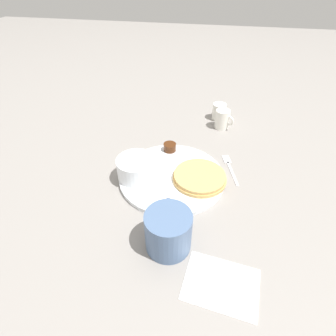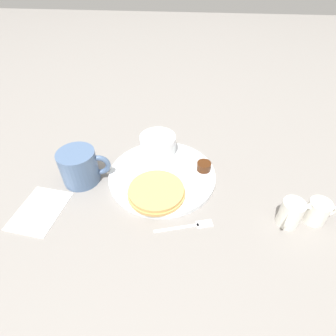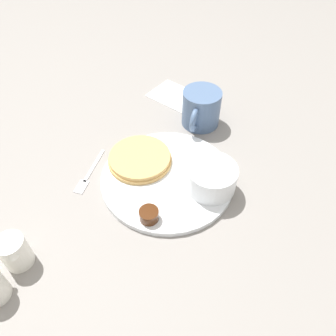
% 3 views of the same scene
% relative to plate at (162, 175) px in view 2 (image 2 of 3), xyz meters
% --- Properties ---
extents(ground_plane, '(4.00, 4.00, 0.00)m').
position_rel_plate_xyz_m(ground_plane, '(0.00, 0.00, -0.01)').
color(ground_plane, gray).
extents(plate, '(0.28, 0.28, 0.01)m').
position_rel_plate_xyz_m(plate, '(0.00, 0.00, 0.00)').
color(plate, white).
rests_on(plate, ground_plane).
extents(pancake_stack, '(0.14, 0.14, 0.02)m').
position_rel_plate_xyz_m(pancake_stack, '(-0.07, 0.01, 0.01)').
color(pancake_stack, tan).
rests_on(pancake_stack, plate).
extents(bowl, '(0.10, 0.10, 0.05)m').
position_rel_plate_xyz_m(bowl, '(0.09, 0.02, 0.04)').
color(bowl, white).
rests_on(bowl, plate).
extents(syrup_cup, '(0.04, 0.04, 0.02)m').
position_rel_plate_xyz_m(syrup_cup, '(0.03, -0.11, 0.02)').
color(syrup_cup, '#47230F').
rests_on(syrup_cup, plate).
extents(butter_ramekin, '(0.04, 0.04, 0.04)m').
position_rel_plate_xyz_m(butter_ramekin, '(0.11, 0.01, 0.02)').
color(butter_ramekin, white).
rests_on(butter_ramekin, plate).
extents(coffee_mug, '(0.09, 0.13, 0.09)m').
position_rel_plate_xyz_m(coffee_mug, '(-0.03, 0.21, 0.04)').
color(coffee_mug, slate).
rests_on(coffee_mug, ground_plane).
extents(creamer_pitcher_near, '(0.07, 0.05, 0.07)m').
position_rel_plate_xyz_m(creamer_pitcher_near, '(-0.12, -0.30, 0.03)').
color(creamer_pitcher_near, white).
rests_on(creamer_pitcher_near, ground_plane).
extents(creamer_pitcher_far, '(0.05, 0.07, 0.06)m').
position_rel_plate_xyz_m(creamer_pitcher_far, '(-0.11, -0.36, 0.02)').
color(creamer_pitcher_far, white).
rests_on(creamer_pitcher_far, ground_plane).
extents(fork, '(0.05, 0.13, 0.00)m').
position_rel_plate_xyz_m(fork, '(-0.15, -0.08, -0.00)').
color(fork, silver).
rests_on(fork, ground_plane).
extents(napkin, '(0.15, 0.12, 0.00)m').
position_rel_plate_xyz_m(napkin, '(-0.14, 0.27, -0.00)').
color(napkin, white).
rests_on(napkin, ground_plane).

